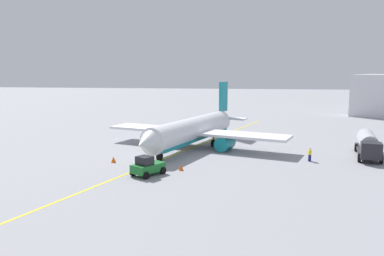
{
  "coord_description": "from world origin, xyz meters",
  "views": [
    {
      "loc": [
        55.02,
        8.48,
        11.28
      ],
      "look_at": [
        0.0,
        0.0,
        3.0
      ],
      "focal_mm": 35.46,
      "sensor_mm": 36.0,
      "label": 1
    }
  ],
  "objects_px": {
    "airplane": "(193,130)",
    "safety_cone_wingtip": "(181,168)",
    "safety_cone_nose": "(113,160)",
    "pushback_tug": "(147,166)",
    "refueling_worker": "(310,155)",
    "fuel_tanker": "(368,144)"
  },
  "relations": [
    {
      "from": "airplane",
      "to": "safety_cone_wingtip",
      "type": "bearing_deg",
      "value": 2.53
    },
    {
      "from": "pushback_tug",
      "to": "refueling_worker",
      "type": "height_order",
      "value": "pushback_tug"
    },
    {
      "from": "pushback_tug",
      "to": "refueling_worker",
      "type": "bearing_deg",
      "value": 117.23
    },
    {
      "from": "airplane",
      "to": "safety_cone_wingtip",
      "type": "relative_size",
      "value": 43.62
    },
    {
      "from": "pushback_tug",
      "to": "safety_cone_nose",
      "type": "distance_m",
      "value": 7.78
    },
    {
      "from": "refueling_worker",
      "to": "pushback_tug",
      "type": "bearing_deg",
      "value": -62.77
    },
    {
      "from": "pushback_tug",
      "to": "refueling_worker",
      "type": "xyz_separation_m",
      "value": [
        -9.6,
        18.65,
        -0.19
      ]
    },
    {
      "from": "safety_cone_nose",
      "to": "safety_cone_wingtip",
      "type": "height_order",
      "value": "safety_cone_nose"
    },
    {
      "from": "refueling_worker",
      "to": "safety_cone_wingtip",
      "type": "xyz_separation_m",
      "value": [
        6.99,
        -15.36,
        -0.49
      ]
    },
    {
      "from": "airplane",
      "to": "safety_cone_nose",
      "type": "bearing_deg",
      "value": -37.35
    },
    {
      "from": "pushback_tug",
      "to": "airplane",
      "type": "bearing_deg",
      "value": 170.63
    },
    {
      "from": "airplane",
      "to": "pushback_tug",
      "type": "distance_m",
      "value": 16.56
    },
    {
      "from": "safety_cone_nose",
      "to": "safety_cone_wingtip",
      "type": "xyz_separation_m",
      "value": [
        2.53,
        9.1,
        -0.04
      ]
    },
    {
      "from": "airplane",
      "to": "refueling_worker",
      "type": "relative_size",
      "value": 16.84
    },
    {
      "from": "refueling_worker",
      "to": "fuel_tanker",
      "type": "bearing_deg",
      "value": 116.44
    },
    {
      "from": "safety_cone_wingtip",
      "to": "pushback_tug",
      "type": "bearing_deg",
      "value": -51.61
    },
    {
      "from": "airplane",
      "to": "fuel_tanker",
      "type": "bearing_deg",
      "value": 83.72
    },
    {
      "from": "pushback_tug",
      "to": "safety_cone_wingtip",
      "type": "xyz_separation_m",
      "value": [
        -2.6,
        3.29,
        -0.68
      ]
    },
    {
      "from": "pushback_tug",
      "to": "refueling_worker",
      "type": "relative_size",
      "value": 2.41
    },
    {
      "from": "fuel_tanker",
      "to": "safety_cone_nose",
      "type": "xyz_separation_m",
      "value": [
        8.48,
        -32.55,
        -1.36
      ]
    },
    {
      "from": "fuel_tanker",
      "to": "refueling_worker",
      "type": "xyz_separation_m",
      "value": [
        4.02,
        -8.09,
        -0.91
      ]
    },
    {
      "from": "airplane",
      "to": "safety_cone_wingtip",
      "type": "distance_m",
      "value": 13.86
    }
  ]
}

